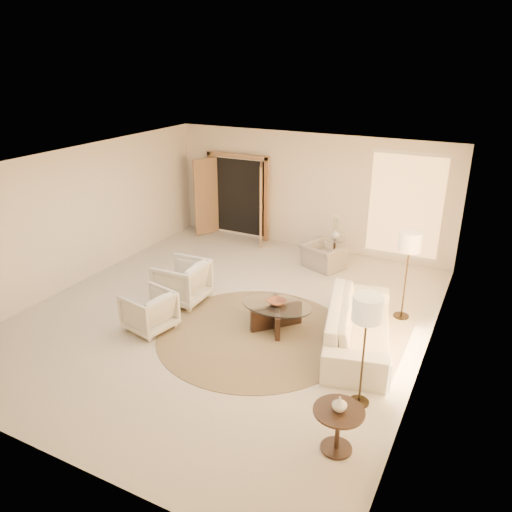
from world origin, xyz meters
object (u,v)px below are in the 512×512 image
at_px(side_table, 334,247).
at_px(floor_lamp_near, 410,246).
at_px(sofa, 359,325).
at_px(armchair_right, 149,309).
at_px(end_table, 338,423).
at_px(armchair_left, 182,280).
at_px(coffee_table, 276,313).
at_px(side_vase, 335,234).
at_px(accent_chair, 323,252).
at_px(bowl, 277,302).
at_px(end_vase, 340,404).
at_px(floor_lamp_far, 367,314).

distance_m(side_table, floor_lamp_near, 3.02).
bearing_deg(sofa, armchair_right, 94.58).
bearing_deg(end_table, armchair_right, 161.52).
relative_size(armchair_left, end_table, 1.46).
xyz_separation_m(armchair_right, coffee_table, (1.96, 1.04, -0.09)).
height_order(armchair_left, side_table, armchair_left).
height_order(sofa, side_vase, side_vase).
height_order(armchair_left, end_table, armchair_left).
distance_m(accent_chair, coffee_table, 2.89).
height_order(accent_chair, bowl, accent_chair).
bearing_deg(armchair_left, end_vase, 56.54).
bearing_deg(armchair_right, accent_chair, 167.14).
distance_m(coffee_table, bowl, 0.21).
bearing_deg(side_table, floor_lamp_near, -45.38).
distance_m(armchair_left, armchair_right, 1.16).
distance_m(sofa, end_vase, 2.48).
bearing_deg(side_table, side_vase, 180.00).
height_order(floor_lamp_near, side_vase, floor_lamp_near).
bearing_deg(bowl, end_table, -50.91).
bearing_deg(armchair_left, sofa, 88.02).
distance_m(coffee_table, floor_lamp_near, 2.60).
bearing_deg(floor_lamp_near, end_vase, -90.00).
bearing_deg(end_vase, sofa, 100.44).
xyz_separation_m(coffee_table, end_table, (1.88, -2.32, 0.11)).
height_order(end_table, floor_lamp_far, floor_lamp_far).
height_order(armchair_left, coffee_table, armchair_left).
xyz_separation_m(end_table, side_vase, (-1.99, 5.74, 0.25)).
xyz_separation_m(armchair_left, coffee_table, (2.07, -0.11, -0.16)).
height_order(armchair_left, floor_lamp_near, floor_lamp_near).
relative_size(sofa, armchair_right, 3.29).
bearing_deg(side_vase, coffee_table, -88.30).
distance_m(accent_chair, end_vase, 5.61).
bearing_deg(accent_chair, armchair_right, 86.99).
bearing_deg(armchair_right, coffee_table, 129.32).
xyz_separation_m(sofa, end_table, (0.45, -2.42, 0.03)).
relative_size(sofa, side_table, 4.67).
distance_m(side_table, floor_lamp_far, 5.27).
xyz_separation_m(armchair_left, end_table, (3.95, -2.43, -0.05)).
xyz_separation_m(floor_lamp_far, bowl, (-1.88, 1.34, -0.90)).
bearing_deg(floor_lamp_far, coffee_table, 144.58).
xyz_separation_m(armchair_left, accent_chair, (1.88, 2.77, -0.08)).
distance_m(sofa, accent_chair, 3.22).
distance_m(floor_lamp_near, side_vase, 2.92).
bearing_deg(side_table, floor_lamp_far, -67.36).
xyz_separation_m(sofa, floor_lamp_near, (0.45, 1.30, 1.03)).
bearing_deg(end_table, floor_lamp_near, 90.00).
distance_m(armchair_right, floor_lamp_far, 3.98).
bearing_deg(armchair_left, armchair_right, 3.59).
distance_m(armchair_left, floor_lamp_near, 4.26).
height_order(side_table, floor_lamp_far, floor_lamp_far).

